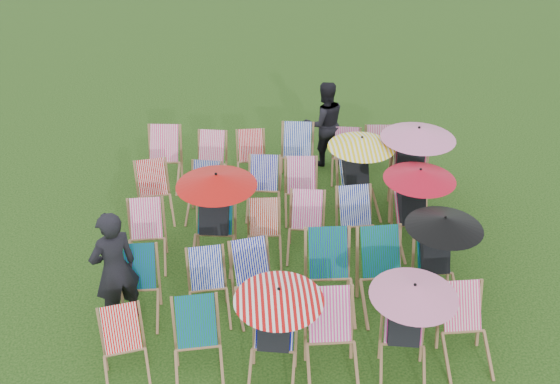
{
  "coord_description": "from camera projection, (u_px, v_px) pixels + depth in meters",
  "views": [
    {
      "loc": [
        -0.66,
        -7.49,
        5.85
      ],
      "look_at": [
        -0.08,
        0.41,
        0.9
      ],
      "focal_mm": 40.0,
      "sensor_mm": 36.0,
      "label": 1
    }
  ],
  "objects": [
    {
      "name": "deckchair_15",
      "position": [
        306.0,
        228.0,
        9.36
      ],
      "size": [
        0.7,
        0.88,
        0.87
      ],
      "rotation": [
        0.0,
        0.0,
        -0.16
      ],
      "color": "olive",
      "rests_on": "ground"
    },
    {
      "name": "deckchair_18",
      "position": [
        154.0,
        193.0,
        10.17
      ],
      "size": [
        0.71,
        0.89,
        0.87
      ],
      "rotation": [
        0.0,
        0.0,
        0.17
      ],
      "color": "olive",
      "rests_on": "ground"
    },
    {
      "name": "deckchair_9",
      "position": [
        330.0,
        277.0,
        8.27
      ],
      "size": [
        0.69,
        0.95,
        1.01
      ],
      "rotation": [
        0.0,
        0.0,
        -0.02
      ],
      "color": "olive",
      "rests_on": "ground"
    },
    {
      "name": "deckchair_3",
      "position": [
        332.0,
        342.0,
        7.31
      ],
      "size": [
        0.65,
        0.9,
        0.97
      ],
      "rotation": [
        0.0,
        0.0,
        -0.01
      ],
      "color": "olive",
      "rests_on": "ground"
    },
    {
      "name": "deckchair_25",
      "position": [
        210.0,
        161.0,
        11.11
      ],
      "size": [
        0.7,
        0.88,
        0.86
      ],
      "rotation": [
        0.0,
        0.0,
        -0.17
      ],
      "color": "olive",
      "rests_on": "ground"
    },
    {
      "name": "deckchair_8",
      "position": [
        255.0,
        282.0,
        8.28
      ],
      "size": [
        0.74,
        0.91,
        0.89
      ],
      "rotation": [
        0.0,
        0.0,
        0.2
      ],
      "color": "olive",
      "rests_on": "ground"
    },
    {
      "name": "deckchair_12",
      "position": [
        146.0,
        237.0,
        9.15
      ],
      "size": [
        0.61,
        0.83,
        0.88
      ],
      "rotation": [
        0.0,
        0.0,
        0.04
      ],
      "color": "olive",
      "rests_on": "ground"
    },
    {
      "name": "deckchair_27",
      "position": [
        297.0,
        156.0,
        11.18
      ],
      "size": [
        0.74,
        0.95,
        0.95
      ],
      "rotation": [
        0.0,
        0.0,
        -0.14
      ],
      "color": "olive",
      "rests_on": "ground"
    },
    {
      "name": "deckchair_7",
      "position": [
        208.0,
        288.0,
        8.21
      ],
      "size": [
        0.63,
        0.82,
        0.84
      ],
      "rotation": [
        0.0,
        0.0,
        0.1
      ],
      "color": "olive",
      "rests_on": "ground"
    },
    {
      "name": "deckchair_0",
      "position": [
        124.0,
        351.0,
        7.29
      ],
      "size": [
        0.68,
        0.84,
        0.81
      ],
      "rotation": [
        0.0,
        0.0,
        0.2
      ],
      "color": "olive",
      "rests_on": "ground"
    },
    {
      "name": "deckchair_1",
      "position": [
        198.0,
        347.0,
        7.28
      ],
      "size": [
        0.65,
        0.87,
        0.9
      ],
      "rotation": [
        0.0,
        0.0,
        0.07
      ],
      "color": "olive",
      "rests_on": "ground"
    },
    {
      "name": "deckchair_20",
      "position": [
        263.0,
        189.0,
        10.3
      ],
      "size": [
        0.67,
        0.86,
        0.87
      ],
      "rotation": [
        0.0,
        0.0,
        -0.13
      ],
      "color": "olive",
      "rests_on": "ground"
    },
    {
      "name": "deckchair_11",
      "position": [
        439.0,
        257.0,
        8.41
      ],
      "size": [
        1.04,
        1.08,
        1.23
      ],
      "rotation": [
        0.0,
        0.0,
        0.02
      ],
      "color": "olive",
      "rests_on": "ground"
    },
    {
      "name": "deckchair_26",
      "position": [
        252.0,
        159.0,
        11.18
      ],
      "size": [
        0.57,
        0.79,
        0.84
      ],
      "rotation": [
        0.0,
        0.0,
        0.01
      ],
      "color": "olive",
      "rests_on": "ground"
    },
    {
      "name": "person_rear",
      "position": [
        324.0,
        123.0,
        11.54
      ],
      "size": [
        0.89,
        0.76,
        1.62
      ],
      "primitive_type": "imported",
      "rotation": [
        0.0,
        0.0,
        3.34
      ],
      "color": "black",
      "rests_on": "ground"
    },
    {
      "name": "deckchair_4",
      "position": [
        407.0,
        328.0,
        7.29
      ],
      "size": [
        1.03,
        1.09,
        1.22
      ],
      "rotation": [
        0.0,
        0.0,
        -0.17
      ],
      "color": "olive",
      "rests_on": "ground"
    },
    {
      "name": "deckchair_23",
      "position": [
        412.0,
        168.0,
        10.25
      ],
      "size": [
        1.21,
        1.29,
        1.44
      ],
      "rotation": [
        0.0,
        0.0,
        -0.19
      ],
      "color": "olive",
      "rests_on": "ground"
    },
    {
      "name": "person_left",
      "position": [
        115.0,
        269.0,
        7.89
      ],
      "size": [
        0.74,
        0.68,
        1.69
      ],
      "primitive_type": "imported",
      "rotation": [
        0.0,
        0.0,
        3.75
      ],
      "color": "black",
      "rests_on": "ground"
    },
    {
      "name": "deckchair_28",
      "position": [
        346.0,
        157.0,
        11.27
      ],
      "size": [
        0.66,
        0.84,
        0.83
      ],
      "rotation": [
        0.0,
        0.0,
        -0.15
      ],
      "color": "olive",
      "rests_on": "ground"
    },
    {
      "name": "deckchair_21",
      "position": [
        302.0,
        191.0,
        10.22
      ],
      "size": [
        0.64,
        0.85,
        0.89
      ],
      "rotation": [
        0.0,
        0.0,
        -0.06
      ],
      "color": "olive",
      "rests_on": "ground"
    },
    {
      "name": "deckchair_16",
      "position": [
        358.0,
        224.0,
        9.41
      ],
      "size": [
        0.65,
        0.87,
        0.9
      ],
      "rotation": [
        0.0,
        0.0,
        0.06
      ],
      "color": "olive",
      "rests_on": "ground"
    },
    {
      "name": "deckchair_17",
      "position": [
        416.0,
        208.0,
        9.39
      ],
      "size": [
        1.08,
        1.16,
        1.28
      ],
      "rotation": [
        0.0,
        0.0,
        0.14
      ],
      "color": "olive",
      "rests_on": "ground"
    },
    {
      "name": "deckchair_19",
      "position": [
        204.0,
        193.0,
        10.22
      ],
      "size": [
        0.68,
        0.85,
        0.83
      ],
      "rotation": [
        0.0,
        0.0,
        -0.19
      ],
      "color": "olive",
      "rests_on": "ground"
    },
    {
      "name": "deckchair_29",
      "position": [
        380.0,
        154.0,
        11.38
      ],
      "size": [
        0.6,
        0.8,
        0.82
      ],
      "rotation": [
        0.0,
        0.0,
        -0.08
      ],
      "color": "olive",
      "rests_on": "ground"
    },
    {
      "name": "deckchair_5",
      "position": [
        466.0,
        331.0,
        7.52
      ],
      "size": [
        0.6,
        0.83,
        0.89
      ],
      "rotation": [
        0.0,
        0.0,
        0.01
      ],
      "color": "olive",
      "rests_on": "ground"
    },
    {
      "name": "ground",
      "position": [
        287.0,
        256.0,
        9.48
      ],
      "size": [
        100.0,
        100.0,
        0.0
      ],
      "primitive_type": "plane",
      "color": "black",
      "rests_on": "ground"
    },
    {
      "name": "deckchair_22",
      "position": [
        359.0,
        174.0,
        10.22
      ],
      "size": [
        1.1,
        1.19,
        1.3
      ],
      "rotation": [
        0.0,
        0.0,
        0.17
      ],
      "color": "olive",
      "rests_on": "ground"
    },
    {
      "name": "deckchair_6",
      "position": [
        137.0,
        288.0,
        8.18
      ],
      "size": [
        0.59,
        0.82,
        0.88
      ],
      "rotation": [
        0.0,
        0.0,
        0.0
      ],
      "color": "olive",
      "rests_on": "ground"
    },
    {
      "name": "deckchair_24",
      "position": [
        162.0,
        159.0,
        11.05
      ],
      "size": [
        0.73,
        0.95,
        0.97
      ],
      "rotation": [
        0.0,
        0.0,
        -0.1
      ],
      "color": "olive",
      "rests_on": "ground"
    },
    {
      "name": "deckchair_2",
      "position": [
        274.0,
        333.0,
        7.21
      ],
      "size": [
        1.04,
        1.11,
        1.23
      ],
      "rotation": [
        0.0,
        0.0,
        -0.17
      ],
      "color": "olive",
      "rests_on": "ground"
    },
    {
      "name": "deckchair_13",
      "position": [
        214.0,
        217.0,
        9.08
      ],
      "size": [
        1.17,
        1.24,
        1.39
      ],
      "rotation": [
        0.0,
        0.0,
        -0.14
      ],
      "color": "olive",
      "rests_on": "ground"
    },
    {
      "name": "deckchair_14",
      "position": [
        264.0,
        234.0,
        9.27
      ],
      "size": [
        0.56,
        0.77,
        0.81
      ],
      "rotation": [
        0.0,
        0.0,
        -0.03
      ],
      "color": "olive",
      "rests_on": "ground"
    },
    {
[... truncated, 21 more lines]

